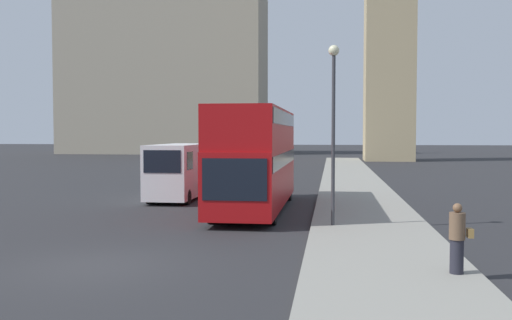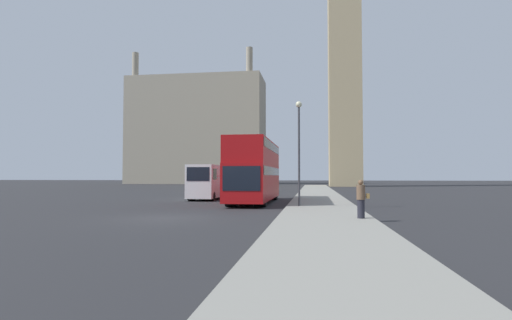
{
  "view_description": "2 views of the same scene",
  "coord_description": "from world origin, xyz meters",
  "views": [
    {
      "loc": [
        5.7,
        -13.19,
        3.24
      ],
      "look_at": [
        2.44,
        11.13,
        2.1
      ],
      "focal_mm": 40.0,
      "sensor_mm": 36.0,
      "label": 1
    },
    {
      "loc": [
        6.5,
        -16.94,
        1.87
      ],
      "look_at": [
        1.52,
        18.1,
        3.28
      ],
      "focal_mm": 28.0,
      "sensor_mm": 36.0,
      "label": 2
    }
  ],
  "objects": [
    {
      "name": "sidewalk_strip",
      "position": [
        7.0,
        0.0,
        0.07
      ],
      "size": [
        4.0,
        120.0,
        0.15
      ],
      "color": "gray",
      "rests_on": "ground_plane"
    },
    {
      "name": "pedestrian",
      "position": [
        8.45,
        -0.25,
        0.93
      ],
      "size": [
        0.51,
        0.35,
        1.56
      ],
      "color": "#23232D",
      "rests_on": "sidewalk_strip"
    },
    {
      "name": "street_lamp",
      "position": [
        5.73,
        6.09,
        4.08
      ],
      "size": [
        0.36,
        0.36,
        6.03
      ],
      "color": "#38383D",
      "rests_on": "sidewalk_strip"
    },
    {
      "name": "red_double_decker_bus",
      "position": [
        2.52,
        10.53,
        2.37
      ],
      "size": [
        2.51,
        10.65,
        4.23
      ],
      "color": "#A80F11",
      "rests_on": "ground_plane"
    },
    {
      "name": "white_van",
      "position": [
        -1.73,
        13.85,
        1.45
      ],
      "size": [
        2.02,
        5.76,
        2.71
      ],
      "color": "white",
      "rests_on": "ground_plane"
    },
    {
      "name": "building_block_distant",
      "position": [
        -21.42,
        77.33,
        12.84
      ],
      "size": [
        32.35,
        12.54,
        31.25
      ],
      "color": "#9E937F",
      "rests_on": "ground_plane"
    },
    {
      "name": "ground_plane",
      "position": [
        0.0,
        0.0,
        0.0
      ],
      "size": [
        300.0,
        300.0,
        0.0
      ],
      "primitive_type": "plane",
      "color": "#28282B"
    }
  ]
}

